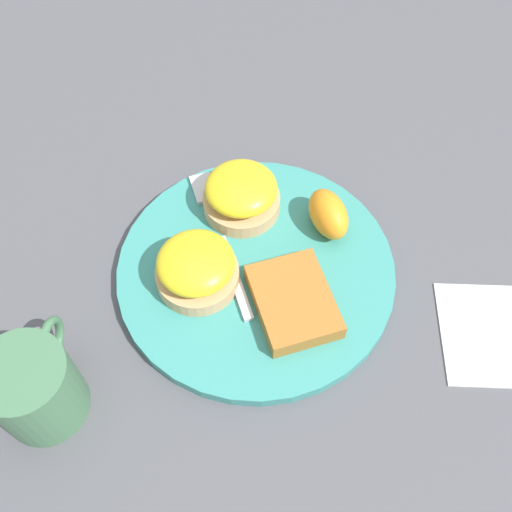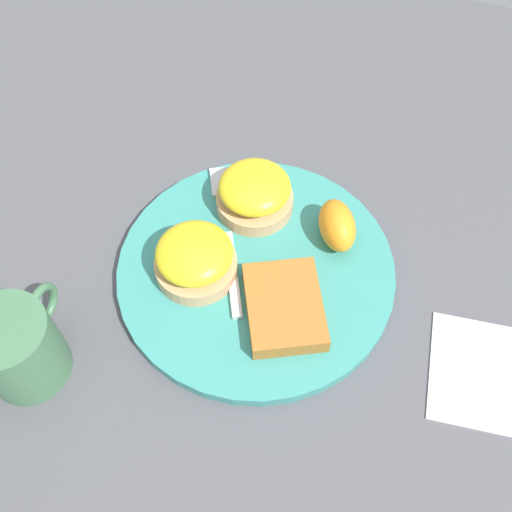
{
  "view_description": "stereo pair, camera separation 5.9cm",
  "coord_description": "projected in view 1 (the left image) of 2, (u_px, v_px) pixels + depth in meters",
  "views": [
    {
      "loc": [
        -0.32,
        -0.05,
        0.53
      ],
      "look_at": [
        0.0,
        0.0,
        0.03
      ],
      "focal_mm": 42.0,
      "sensor_mm": 36.0,
      "label": 1
    },
    {
      "loc": [
        -0.3,
        -0.11,
        0.53
      ],
      "look_at": [
        0.0,
        0.0,
        0.03
      ],
      "focal_mm": 42.0,
      "sensor_mm": 36.0,
      "label": 2
    }
  ],
  "objects": [
    {
      "name": "sandwich_benedict_left",
      "position": [
        241.0,
        194.0,
        0.63
      ],
      "size": [
        0.08,
        0.08,
        0.05
      ],
      "color": "tan",
      "rests_on": "plate"
    },
    {
      "name": "napkin",
      "position": [
        497.0,
        334.0,
        0.58
      ],
      "size": [
        0.12,
        0.12,
        0.0
      ],
      "primitive_type": "cube",
      "rotation": [
        0.0,
        0.0,
        0.12
      ],
      "color": "white",
      "rests_on": "ground_plane"
    },
    {
      "name": "cup",
      "position": [
        35.0,
        388.0,
        0.51
      ],
      "size": [
        0.1,
        0.08,
        0.08
      ],
      "color": "#42704C",
      "rests_on": "ground_plane"
    },
    {
      "name": "plate",
      "position": [
        256.0,
        270.0,
        0.62
      ],
      "size": [
        0.28,
        0.28,
        0.01
      ],
      "primitive_type": "cylinder",
      "color": "teal",
      "rests_on": "ground_plane"
    },
    {
      "name": "hashbrown_patty",
      "position": [
        293.0,
        301.0,
        0.58
      ],
      "size": [
        0.12,
        0.11,
        0.02
      ],
      "primitive_type": "cube",
      "rotation": [
        0.0,
        0.0,
        0.46
      ],
      "color": "#9F6527",
      "rests_on": "plate"
    },
    {
      "name": "sandwich_benedict_right",
      "position": [
        196.0,
        268.0,
        0.58
      ],
      "size": [
        0.08,
        0.08,
        0.05
      ],
      "color": "tan",
      "rests_on": "plate"
    },
    {
      "name": "orange_wedge",
      "position": [
        328.0,
        214.0,
        0.62
      ],
      "size": [
        0.07,
        0.06,
        0.04
      ],
      "primitive_type": "ellipsoid",
      "rotation": [
        0.0,
        0.0,
        3.67
      ],
      "color": "orange",
      "rests_on": "plate"
    },
    {
      "name": "fork",
      "position": [
        219.0,
        232.0,
        0.63
      ],
      "size": [
        0.18,
        0.1,
        0.0
      ],
      "color": "silver",
      "rests_on": "plate"
    },
    {
      "name": "ground_plane",
      "position": [
        256.0,
        274.0,
        0.62
      ],
      "size": [
        1.1,
        1.1,
        0.0
      ],
      "primitive_type": "plane",
      "color": "#4C4C51"
    }
  ]
}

